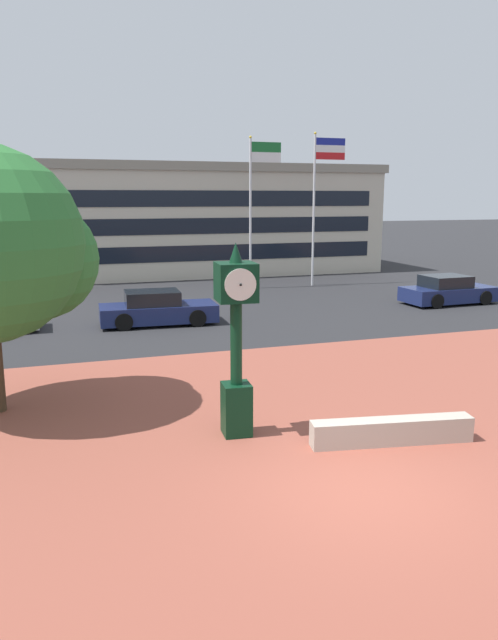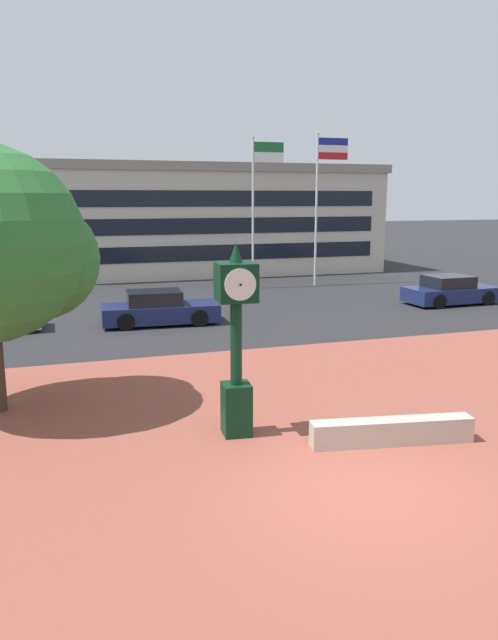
{
  "view_description": "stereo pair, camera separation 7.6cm",
  "coord_description": "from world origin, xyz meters",
  "px_view_note": "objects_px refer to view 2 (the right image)",
  "views": [
    {
      "loc": [
        -4.63,
        -8.14,
        4.71
      ],
      "look_at": [
        -0.96,
        2.93,
        2.34
      ],
      "focal_mm": 34.1,
      "sensor_mm": 36.0,
      "label": 1
    },
    {
      "loc": [
        -4.56,
        -8.16,
        4.71
      ],
      "look_at": [
        -0.96,
        2.93,
        2.34
      ],
      "focal_mm": 34.1,
      "sensor_mm": 36.0,
      "label": 2
    }
  ],
  "objects_px": {
    "flagpole_secondary": "(321,193)",
    "car_street_far": "(159,309)",
    "flagpole_primary": "(257,198)",
    "car_street_mid": "(450,291)",
    "street_clock": "(236,336)",
    "civic_building": "(200,218)"
  },
  "relations": [
    {
      "from": "car_street_mid",
      "to": "flagpole_primary",
      "type": "relative_size",
      "value": 0.55
    },
    {
      "from": "flagpole_secondary",
      "to": "street_clock",
      "type": "bearing_deg",
      "value": -118.8
    },
    {
      "from": "car_street_mid",
      "to": "flagpole_primary",
      "type": "height_order",
      "value": "flagpole_primary"
    },
    {
      "from": "car_street_mid",
      "to": "car_street_far",
      "type": "height_order",
      "value": "same"
    },
    {
      "from": "flagpole_secondary",
      "to": "civic_building",
      "type": "height_order",
      "value": "flagpole_secondary"
    },
    {
      "from": "civic_building",
      "to": "flagpole_primary",
      "type": "bearing_deg",
      "value": -87.58
    },
    {
      "from": "flagpole_secondary",
      "to": "car_street_far",
      "type": "bearing_deg",
      "value": -142.79
    },
    {
      "from": "street_clock",
      "to": "car_street_mid",
      "type": "relative_size",
      "value": 0.92
    },
    {
      "from": "street_clock",
      "to": "flagpole_secondary",
      "type": "xyz_separation_m",
      "value": [
        10.37,
        18.87,
        2.86
      ]
    },
    {
      "from": "flagpole_primary",
      "to": "flagpole_secondary",
      "type": "relative_size",
      "value": 0.96
    },
    {
      "from": "car_street_mid",
      "to": "flagpole_secondary",
      "type": "relative_size",
      "value": 0.53
    },
    {
      "from": "street_clock",
      "to": "civic_building",
      "type": "relative_size",
      "value": 0.18
    },
    {
      "from": "flagpole_secondary",
      "to": "car_street_mid",
      "type": "bearing_deg",
      "value": -66.36
    },
    {
      "from": "street_clock",
      "to": "flagpole_primary",
      "type": "height_order",
      "value": "flagpole_primary"
    },
    {
      "from": "flagpole_secondary",
      "to": "civic_building",
      "type": "bearing_deg",
      "value": 110.52
    },
    {
      "from": "car_street_far",
      "to": "civic_building",
      "type": "relative_size",
      "value": 0.21
    },
    {
      "from": "car_street_far",
      "to": "civic_building",
      "type": "distance_m",
      "value": 19.51
    },
    {
      "from": "flagpole_primary",
      "to": "civic_building",
      "type": "height_order",
      "value": "flagpole_primary"
    },
    {
      "from": "street_clock",
      "to": "civic_building",
      "type": "distance_m",
      "value": 30.32
    },
    {
      "from": "flagpole_primary",
      "to": "flagpole_secondary",
      "type": "bearing_deg",
      "value": 0.0
    },
    {
      "from": "car_street_far",
      "to": "civic_building",
      "type": "height_order",
      "value": "civic_building"
    },
    {
      "from": "car_street_mid",
      "to": "street_clock",
      "type": "bearing_deg",
      "value": -51.16
    }
  ]
}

